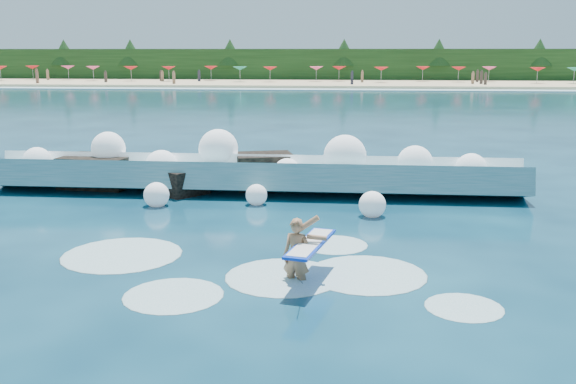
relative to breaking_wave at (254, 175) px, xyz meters
The scene contains 11 objects.
ground 7.62m from the breaking_wave, 88.70° to the right, with size 200.00×200.00×0.00m, color #072438.
beach 70.40m from the breaking_wave, 89.86° to the left, with size 140.00×20.00×0.40m, color tan.
wet_band 59.40m from the breaking_wave, 89.83° to the left, with size 140.00×5.00×0.08m, color silver.
treeline 80.42m from the breaking_wave, 89.88° to the left, with size 140.00×4.00×5.00m, color black.
breaking_wave is the anchor object (origin of this frame).
rock_cluster 2.83m from the breaking_wave, behind, with size 8.08×3.27×1.34m.
surfer_with_board 8.81m from the breaking_wave, 75.61° to the right, with size 1.09×2.81×1.57m.
wave_spray 0.58m from the breaking_wave, 26.25° to the right, with size 15.29×4.64×2.04m.
surf_foam 8.00m from the breaking_wave, 82.48° to the right, with size 9.35×5.37×0.14m.
beach_umbrellas 72.42m from the breaking_wave, 89.98° to the left, with size 113.34×6.62×0.50m.
beachgoers 69.33m from the breaking_wave, 79.13° to the left, with size 94.24×12.25×1.94m.
Camera 1 is at (2.96, -13.17, 4.54)m, focal length 40.00 mm.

